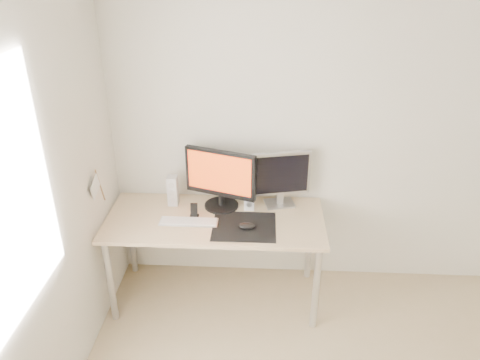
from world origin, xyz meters
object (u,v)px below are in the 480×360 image
object	(u,v)px
desk	(215,227)
keyboard	(189,222)
second_monitor	(281,176)
speaker_left	(173,191)
mouse	(247,226)
speaker_right	(249,194)
main_monitor	(220,177)
phone_dock	(194,213)

from	to	relation	value
desk	keyboard	xyz separation A→B (m)	(-0.18, -0.07, 0.09)
second_monitor	speaker_left	world-z (taller)	second_monitor
speaker_left	mouse	bearing A→B (deg)	-29.15
mouse	keyboard	size ratio (longest dim) A/B	0.28
mouse	second_monitor	distance (m)	0.48
mouse	second_monitor	bearing A→B (deg)	56.73
speaker_right	keyboard	bearing A→B (deg)	-151.78
main_monitor	speaker_right	xyz separation A→B (m)	(0.22, -0.01, -0.14)
desk	second_monitor	bearing A→B (deg)	25.47
second_monitor	speaker_right	distance (m)	0.27
speaker_right	phone_dock	size ratio (longest dim) A/B	2.03
mouse	desk	bearing A→B (deg)	150.99
keyboard	second_monitor	bearing A→B (deg)	24.46
phone_dock	speaker_right	bearing A→B (deg)	21.32
mouse	desk	distance (m)	0.29
speaker_right	keyboard	world-z (taller)	speaker_right
main_monitor	speaker_right	world-z (taller)	main_monitor
keyboard	main_monitor	bearing A→B (deg)	48.07
desk	keyboard	distance (m)	0.21
speaker_right	speaker_left	bearing A→B (deg)	176.94
speaker_right	main_monitor	bearing A→B (deg)	178.25
mouse	speaker_left	distance (m)	0.67
desk	keyboard	world-z (taller)	keyboard
mouse	keyboard	distance (m)	0.43
speaker_right	mouse	bearing A→B (deg)	-91.37
mouse	keyboard	world-z (taller)	mouse
second_monitor	speaker_left	distance (m)	0.83
speaker_right	desk	bearing A→B (deg)	-147.47
speaker_right	phone_dock	xyz separation A→B (m)	(-0.40, -0.16, -0.08)
second_monitor	phone_dock	world-z (taller)	second_monitor
main_monitor	speaker_right	distance (m)	0.26
mouse	main_monitor	xyz separation A→B (m)	(-0.21, 0.30, 0.23)
mouse	main_monitor	bearing A→B (deg)	125.08
second_monitor	mouse	bearing A→B (deg)	-123.27
desk	speaker_left	distance (m)	0.43
desk	keyboard	size ratio (longest dim) A/B	3.80
second_monitor	phone_dock	bearing A→B (deg)	-160.30
desk	speaker_left	bearing A→B (deg)	150.74
phone_dock	main_monitor	bearing A→B (deg)	41.64
main_monitor	second_monitor	xyz separation A→B (m)	(0.45, 0.06, -0.01)
mouse	speaker_right	bearing A→B (deg)	88.63
speaker_left	second_monitor	bearing A→B (deg)	2.68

